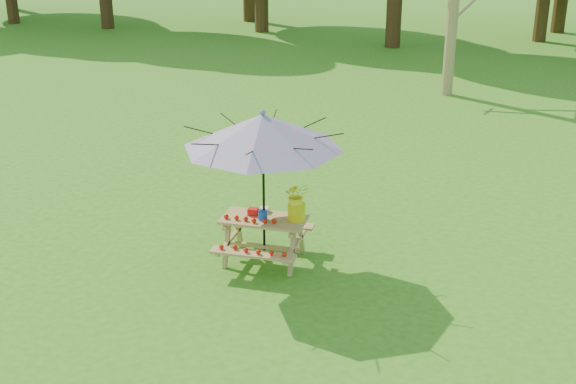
# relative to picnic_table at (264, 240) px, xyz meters

# --- Properties ---
(ground) EXTENTS (120.00, 120.00, 0.00)m
(ground) POSITION_rel_picnic_table_xyz_m (-1.09, -1.50, -0.33)
(ground) COLOR #347115
(ground) RESTS_ON ground
(picnic_table) EXTENTS (1.20, 1.32, 0.67)m
(picnic_table) POSITION_rel_picnic_table_xyz_m (0.00, 0.00, 0.00)
(picnic_table) COLOR #A5754A
(picnic_table) RESTS_ON ground
(patio_umbrella) EXTENTS (2.46, 2.46, 2.25)m
(patio_umbrella) POSITION_rel_picnic_table_xyz_m (0.00, 0.00, 1.62)
(patio_umbrella) COLOR black
(patio_umbrella) RESTS_ON ground
(produce_bins) EXTENTS (0.32, 0.41, 0.13)m
(produce_bins) POSITION_rel_picnic_table_xyz_m (-0.07, 0.05, 0.40)
(produce_bins) COLOR red
(produce_bins) RESTS_ON picnic_table
(tomatoes_row) EXTENTS (0.77, 0.13, 0.07)m
(tomatoes_row) POSITION_rel_picnic_table_xyz_m (-0.15, -0.18, 0.38)
(tomatoes_row) COLOR red
(tomatoes_row) RESTS_ON picnic_table
(flower_bucket) EXTENTS (0.42, 0.39, 0.56)m
(flower_bucket) POSITION_rel_picnic_table_xyz_m (0.46, 0.06, 0.64)
(flower_bucket) COLOR yellow
(flower_bucket) RESTS_ON picnic_table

